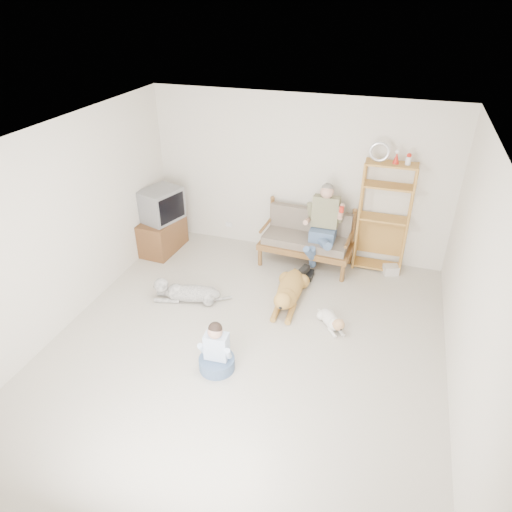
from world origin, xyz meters
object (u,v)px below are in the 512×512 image
(tv_stand, at_px, (163,234))
(etagere, at_px, (383,217))
(golden_retriever, at_px, (289,292))
(loveseat, at_px, (307,237))

(tv_stand, bearing_deg, etagere, 11.74)
(etagere, xyz_separation_m, tv_stand, (-3.68, -0.54, -0.63))
(etagere, bearing_deg, tv_stand, -171.61)
(etagere, height_order, golden_retriever, etagere)
(etagere, height_order, tv_stand, etagere)
(tv_stand, bearing_deg, loveseat, 11.17)
(etagere, distance_m, tv_stand, 3.77)
(etagere, bearing_deg, loveseat, -170.39)
(loveseat, bearing_deg, golden_retriever, -86.55)
(loveseat, xyz_separation_m, golden_retriever, (0.01, -1.20, -0.31))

